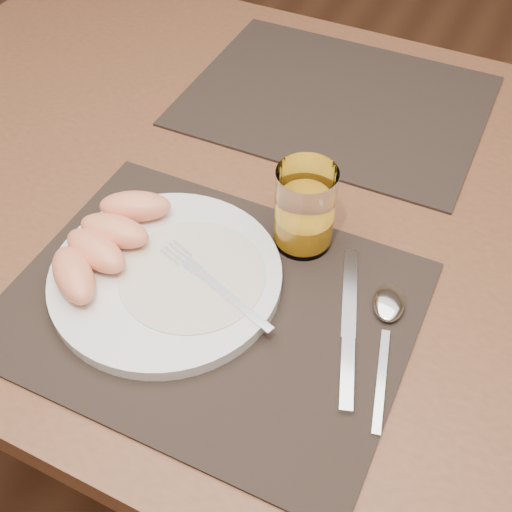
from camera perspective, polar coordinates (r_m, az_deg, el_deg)
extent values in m
plane|color=#58321E|center=(1.48, 1.68, -16.20)|extent=(5.00, 5.00, 0.00)
cube|color=brown|center=(0.88, 2.71, 4.95)|extent=(1.40, 0.90, 0.04)
cylinder|color=brown|center=(1.62, -12.74, 9.72)|extent=(0.06, 0.06, 0.71)
cube|color=#2C211B|center=(0.73, -4.15, -4.45)|extent=(0.45, 0.36, 0.00)
cube|color=#2C211B|center=(1.03, 7.09, 13.56)|extent=(0.45, 0.36, 0.00)
cylinder|color=white|center=(0.75, -8.00, -1.82)|extent=(0.27, 0.27, 0.02)
cylinder|color=white|center=(0.74, -5.70, -1.64)|extent=(0.17, 0.17, 0.00)
cube|color=silver|center=(0.71, -1.94, -4.01)|extent=(0.11, 0.05, 0.00)
cube|color=silver|center=(0.74, -5.63, -0.97)|extent=(0.03, 0.02, 0.00)
cube|color=silver|center=(0.76, -7.09, 0.25)|extent=(0.04, 0.03, 0.00)
cube|color=silver|center=(0.75, 8.34, -3.18)|extent=(0.06, 0.13, 0.00)
cube|color=silver|center=(0.68, 8.10, -10.26)|extent=(0.04, 0.09, 0.01)
cube|color=silver|center=(0.68, 11.06, -10.76)|extent=(0.04, 0.12, 0.00)
ellipsoid|color=silver|center=(0.74, 11.73, -4.05)|extent=(0.05, 0.06, 0.01)
cylinder|color=white|center=(0.76, 4.36, 4.29)|extent=(0.07, 0.07, 0.11)
cylinder|color=#FEA115|center=(0.78, 4.23, 2.59)|extent=(0.06, 0.06, 0.04)
ellipsoid|color=#FC9566|center=(0.74, -15.91, -1.64)|extent=(0.10, 0.09, 0.04)
ellipsoid|color=#FC9566|center=(0.76, -14.05, 0.46)|extent=(0.10, 0.06, 0.04)
ellipsoid|color=#FC9566|center=(0.78, -12.47, 2.21)|extent=(0.09, 0.05, 0.04)
ellipsoid|color=#FC9566|center=(0.80, -10.68, 4.38)|extent=(0.10, 0.08, 0.04)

